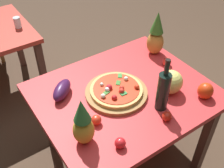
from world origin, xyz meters
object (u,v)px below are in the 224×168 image
at_px(wine_bottle, 163,91).
at_px(pineapple_left, 83,124).
at_px(melon, 171,82).
at_px(tomato_beside_pepper, 167,116).
at_px(tomato_near_board, 96,120).
at_px(bell_pepper, 205,91).
at_px(eggplant, 62,90).
at_px(tomato_by_bottle, 120,143).
at_px(pizza_board, 116,92).
at_px(display_table, 124,101).
at_px(pineapple_right, 156,36).
at_px(tomato_at_corner, 167,62).
at_px(pizza, 116,90).
at_px(drinking_glass_water, 17,22).

xyz_separation_m(wine_bottle, pineapple_left, (-0.52, 0.04, -0.00)).
bearing_deg(wine_bottle, melon, 28.64).
bearing_deg(tomato_beside_pepper, tomato_near_board, 149.61).
height_order(bell_pepper, eggplant, bell_pepper).
relative_size(melon, tomato_beside_pepper, 2.62).
relative_size(tomato_by_bottle, tomato_beside_pepper, 1.03).
bearing_deg(eggplant, pizza_board, -32.26).
height_order(eggplant, tomato_near_board, eggplant).
relative_size(bell_pepper, tomato_by_bottle, 1.80).
bearing_deg(pineapple_left, tomato_near_board, 29.72).
distance_m(display_table, melon, 0.34).
bearing_deg(tomato_beside_pepper, eggplant, 127.38).
bearing_deg(pineapple_right, bell_pepper, -96.38).
bearing_deg(pineapple_left, tomato_at_corner, 16.98).
bearing_deg(tomato_at_corner, wine_bottle, -137.50).
height_order(pizza, tomato_by_bottle, pizza).
height_order(pizza, melon, melon).
height_order(wine_bottle, tomato_by_bottle, wine_bottle).
height_order(display_table, tomato_at_corner, tomato_at_corner).
height_order(pizza, bell_pepper, bell_pepper).
height_order(melon, tomato_near_board, melon).
bearing_deg(tomato_near_board, pizza, 30.63).
bearing_deg(bell_pepper, tomato_beside_pepper, -177.86).
xyz_separation_m(tomato_near_board, drinking_glass_water, (0.01, 1.37, 0.02)).
bearing_deg(wine_bottle, pineapple_right, 53.03).
bearing_deg(display_table, melon, -32.22).
relative_size(display_table, bell_pepper, 10.26).
height_order(pineapple_right, bell_pepper, pineapple_right).
distance_m(pizza, pineapple_right, 0.58).
bearing_deg(tomato_at_corner, pizza, -174.28).
relative_size(wine_bottle, eggplant, 1.82).
xyz_separation_m(pizza_board, tomato_beside_pepper, (0.12, -0.35, 0.02)).
relative_size(melon, drinking_glass_water, 1.62).
xyz_separation_m(pineapple_right, melon, (-0.21, -0.40, -0.08)).
bearing_deg(tomato_at_corner, pizza_board, -174.47).
bearing_deg(pizza, drinking_glass_water, 100.44).
height_order(pizza_board, melon, melon).
bearing_deg(tomato_beside_pepper, wine_bottle, 67.08).
distance_m(bell_pepper, drinking_glass_water, 1.71).
relative_size(wine_bottle, tomato_near_board, 6.07).
bearing_deg(drinking_glass_water, pineapple_left, -95.25).
height_order(bell_pepper, drinking_glass_water, bell_pepper).
bearing_deg(tomato_near_board, tomato_at_corner, 14.69).
height_order(display_table, bell_pepper, bell_pepper).
bearing_deg(pizza_board, display_table, -13.72).
height_order(pizza, tomato_beside_pepper, pizza).
relative_size(display_table, tomato_beside_pepper, 18.92).
bearing_deg(pineapple_left, pizza, 30.33).
xyz_separation_m(eggplant, tomato_at_corner, (0.79, -0.14, -0.01)).
xyz_separation_m(pineapple_left, tomato_near_board, (0.12, 0.07, -0.11)).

